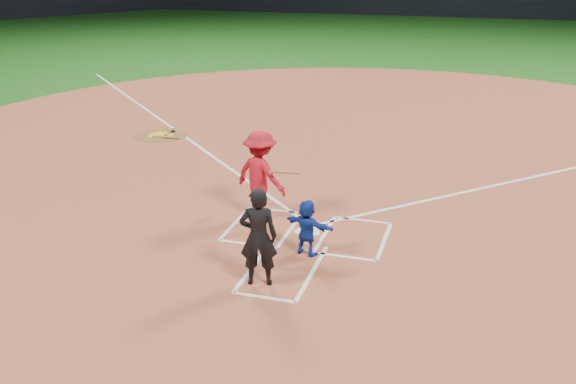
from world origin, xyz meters
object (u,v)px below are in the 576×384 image
(umpire, at_px, (258,237))
(batter_at_plate, at_px, (261,175))
(on_deck_circle, at_px, (161,135))
(catcher, at_px, (307,227))
(home_plate, at_px, (307,231))

(umpire, bearing_deg, batter_at_plate, -87.30)
(on_deck_circle, xyz_separation_m, batter_at_plate, (5.17, -5.33, 0.96))
(umpire, bearing_deg, catcher, -125.77)
(on_deck_circle, distance_m, batter_at_plate, 7.48)
(on_deck_circle, xyz_separation_m, umpire, (6.10, -8.14, 0.88))
(home_plate, relative_size, umpire, 0.34)
(home_plate, xyz_separation_m, on_deck_circle, (-6.34, 5.79, -0.00))
(home_plate, distance_m, on_deck_circle, 8.59)
(catcher, height_order, batter_at_plate, batter_at_plate)
(on_deck_circle, distance_m, umpire, 10.21)
(umpire, relative_size, batter_at_plate, 0.91)
(home_plate, distance_m, umpire, 2.51)
(batter_at_plate, bearing_deg, umpire, -71.65)
(on_deck_circle, relative_size, umpire, 0.96)
(umpire, xyz_separation_m, batter_at_plate, (-0.93, 2.81, 0.08))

